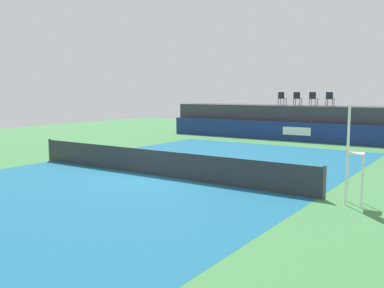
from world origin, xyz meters
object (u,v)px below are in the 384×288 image
at_px(spectator_chair_right, 330,98).
at_px(umpire_chair, 352,147).
at_px(spectator_chair_left, 297,98).
at_px(spectator_chair_center, 313,98).
at_px(net_post_far, 324,183).
at_px(net_post_near, 50,150).
at_px(spectator_chair_far_left, 282,98).

height_order(spectator_chair_right, umpire_chair, spectator_chair_right).
bearing_deg(spectator_chair_left, spectator_chair_right, -9.45).
height_order(spectator_chair_left, spectator_chair_right, same).
bearing_deg(umpire_chair, spectator_chair_center, 112.10).
bearing_deg(net_post_far, umpire_chair, -1.23).
distance_m(net_post_near, net_post_far, 12.40).
distance_m(spectator_chair_left, net_post_near, 16.58).
relative_size(spectator_chair_right, net_post_near, 0.89).
distance_m(spectator_chair_far_left, spectator_chair_center, 2.23).
xyz_separation_m(spectator_chair_left, spectator_chair_center, (1.11, -0.08, 0.00)).
bearing_deg(net_post_far, net_post_near, 180.00).
distance_m(spectator_chair_right, net_post_far, 15.77).
xyz_separation_m(spectator_chair_left, spectator_chair_right, (2.27, -0.38, 0.00)).
height_order(umpire_chair, net_post_far, umpire_chair).
bearing_deg(spectator_chair_left, net_post_far, -66.72).
relative_size(spectator_chair_left, umpire_chair, 0.32).
xyz_separation_m(spectator_chair_far_left, spectator_chair_center, (2.23, -0.16, 0.00)).
xyz_separation_m(spectator_chair_far_left, net_post_far, (7.73, -15.46, -2.19)).
bearing_deg(net_post_near, net_post_far, 0.00).
xyz_separation_m(spectator_chair_right, net_post_far, (4.35, -15.00, -2.19)).
bearing_deg(spectator_chair_right, spectator_chair_far_left, 172.28).
bearing_deg(spectator_chair_right, net_post_far, -73.84).
bearing_deg(spectator_chair_right, umpire_chair, -71.39).
distance_m(spectator_chair_center, net_post_far, 16.41).
relative_size(net_post_near, net_post_far, 1.00).
bearing_deg(spectator_chair_far_left, net_post_far, -63.43).
bearing_deg(spectator_chair_center, net_post_far, -70.20).
xyz_separation_m(spectator_chair_left, net_post_far, (6.62, -15.38, -2.19)).
distance_m(spectator_chair_far_left, umpire_chair, 17.67).
height_order(spectator_chair_center, umpire_chair, spectator_chair_center).
bearing_deg(spectator_chair_right, spectator_chair_left, 170.55).
height_order(spectator_chair_center, spectator_chair_right, same).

